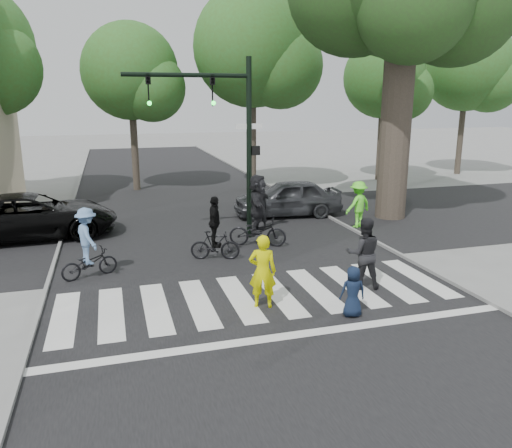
{
  "coord_description": "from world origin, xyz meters",
  "views": [
    {
      "loc": [
        -3.3,
        -9.91,
        4.7
      ],
      "look_at": [
        0.5,
        3.0,
        1.3
      ],
      "focal_mm": 35.0,
      "sensor_mm": 36.0,
      "label": 1
    }
  ],
  "objects_px": {
    "pedestrian_child": "(353,292)",
    "car_suv": "(32,216)",
    "cyclist_left": "(88,248)",
    "cyclist_mid": "(215,234)",
    "cyclist_right": "(258,215)",
    "car_grey": "(287,198)",
    "traffic_signal": "(224,124)",
    "pedestrian_woman": "(263,271)",
    "pedestrian_adult": "(363,253)"
  },
  "relations": [
    {
      "from": "traffic_signal",
      "to": "cyclist_right",
      "type": "height_order",
      "value": "traffic_signal"
    },
    {
      "from": "car_grey",
      "to": "traffic_signal",
      "type": "bearing_deg",
      "value": -44.58
    },
    {
      "from": "cyclist_mid",
      "to": "cyclist_right",
      "type": "relative_size",
      "value": 0.82
    },
    {
      "from": "pedestrian_woman",
      "to": "cyclist_mid",
      "type": "bearing_deg",
      "value": -65.81
    },
    {
      "from": "car_suv",
      "to": "cyclist_right",
      "type": "bearing_deg",
      "value": -117.73
    },
    {
      "from": "cyclist_mid",
      "to": "cyclist_right",
      "type": "distance_m",
      "value": 1.92
    },
    {
      "from": "pedestrian_woman",
      "to": "pedestrian_child",
      "type": "distance_m",
      "value": 2.06
    },
    {
      "from": "pedestrian_child",
      "to": "cyclist_right",
      "type": "bearing_deg",
      "value": -76.13
    },
    {
      "from": "pedestrian_woman",
      "to": "cyclist_left",
      "type": "height_order",
      "value": "cyclist_left"
    },
    {
      "from": "cyclist_right",
      "to": "pedestrian_woman",
      "type": "bearing_deg",
      "value": -105.26
    },
    {
      "from": "car_suv",
      "to": "cyclist_left",
      "type": "bearing_deg",
      "value": -161.34
    },
    {
      "from": "cyclist_right",
      "to": "cyclist_left",
      "type": "bearing_deg",
      "value": -163.23
    },
    {
      "from": "pedestrian_woman",
      "to": "pedestrian_adult",
      "type": "height_order",
      "value": "pedestrian_adult"
    },
    {
      "from": "cyclist_left",
      "to": "pedestrian_child",
      "type": "bearing_deg",
      "value": -36.85
    },
    {
      "from": "traffic_signal",
      "to": "car_suv",
      "type": "height_order",
      "value": "traffic_signal"
    },
    {
      "from": "traffic_signal",
      "to": "pedestrian_adult",
      "type": "relative_size",
      "value": 3.27
    },
    {
      "from": "traffic_signal",
      "to": "pedestrian_woman",
      "type": "bearing_deg",
      "value": -94.62
    },
    {
      "from": "pedestrian_woman",
      "to": "cyclist_right",
      "type": "height_order",
      "value": "cyclist_right"
    },
    {
      "from": "cyclist_left",
      "to": "cyclist_right",
      "type": "relative_size",
      "value": 0.81
    },
    {
      "from": "pedestrian_child",
      "to": "car_suv",
      "type": "xyz_separation_m",
      "value": [
        -7.61,
        8.91,
        0.2
      ]
    },
    {
      "from": "pedestrian_child",
      "to": "cyclist_right",
      "type": "height_order",
      "value": "cyclist_right"
    },
    {
      "from": "traffic_signal",
      "to": "car_suv",
      "type": "xyz_separation_m",
      "value": [
        -6.33,
        2.03,
        -3.12
      ]
    },
    {
      "from": "cyclist_left",
      "to": "car_suv",
      "type": "relative_size",
      "value": 0.34
    },
    {
      "from": "pedestrian_adult",
      "to": "car_grey",
      "type": "distance_m",
      "value": 8.16
    },
    {
      "from": "car_grey",
      "to": "cyclist_left",
      "type": "bearing_deg",
      "value": -49.45
    },
    {
      "from": "cyclist_mid",
      "to": "car_suv",
      "type": "distance_m",
      "value": 6.89
    },
    {
      "from": "pedestrian_child",
      "to": "cyclist_left",
      "type": "distance_m",
      "value": 7.06
    },
    {
      "from": "pedestrian_woman",
      "to": "pedestrian_child",
      "type": "xyz_separation_m",
      "value": [
        1.75,
        -1.05,
        -0.29
      ]
    },
    {
      "from": "pedestrian_adult",
      "to": "cyclist_left",
      "type": "height_order",
      "value": "cyclist_left"
    },
    {
      "from": "traffic_signal",
      "to": "cyclist_right",
      "type": "xyz_separation_m",
      "value": [
        0.82,
        -1.09,
        -2.85
      ]
    },
    {
      "from": "cyclist_right",
      "to": "pedestrian_adult",
      "type": "bearing_deg",
      "value": -70.81
    },
    {
      "from": "pedestrian_adult",
      "to": "car_suv",
      "type": "height_order",
      "value": "pedestrian_adult"
    },
    {
      "from": "cyclist_right",
      "to": "traffic_signal",
      "type": "bearing_deg",
      "value": 127.07
    },
    {
      "from": "traffic_signal",
      "to": "car_suv",
      "type": "distance_m",
      "value": 7.35
    },
    {
      "from": "car_suv",
      "to": "traffic_signal",
      "type": "bearing_deg",
      "value": -111.96
    },
    {
      "from": "pedestrian_adult",
      "to": "car_grey",
      "type": "relative_size",
      "value": 0.42
    },
    {
      "from": "cyclist_left",
      "to": "cyclist_mid",
      "type": "xyz_separation_m",
      "value": [
        3.56,
        0.57,
        -0.04
      ]
    },
    {
      "from": "pedestrian_woman",
      "to": "cyclist_left",
      "type": "relative_size",
      "value": 0.9
    },
    {
      "from": "traffic_signal",
      "to": "car_grey",
      "type": "bearing_deg",
      "value": 40.16
    },
    {
      "from": "pedestrian_woman",
      "to": "cyclist_right",
      "type": "distance_m",
      "value": 4.92
    },
    {
      "from": "car_suv",
      "to": "car_grey",
      "type": "bearing_deg",
      "value": -90.06
    },
    {
      "from": "traffic_signal",
      "to": "pedestrian_adult",
      "type": "xyz_separation_m",
      "value": [
        2.32,
        -5.39,
        -2.98
      ]
    },
    {
      "from": "car_suv",
      "to": "pedestrian_adult",
      "type": "bearing_deg",
      "value": -134.8
    },
    {
      "from": "pedestrian_adult",
      "to": "cyclist_left",
      "type": "relative_size",
      "value": 0.96
    },
    {
      "from": "cyclist_left",
      "to": "pedestrian_adult",
      "type": "bearing_deg",
      "value": -22.32
    },
    {
      "from": "pedestrian_adult",
      "to": "cyclist_mid",
      "type": "xyz_separation_m",
      "value": [
        -3.12,
        3.31,
        -0.13
      ]
    },
    {
      "from": "pedestrian_child",
      "to": "car_grey",
      "type": "relative_size",
      "value": 0.26
    },
    {
      "from": "cyclist_right",
      "to": "car_grey",
      "type": "height_order",
      "value": "cyclist_right"
    },
    {
      "from": "pedestrian_adult",
      "to": "car_grey",
      "type": "xyz_separation_m",
      "value": [
        0.9,
        8.11,
        -0.17
      ]
    },
    {
      "from": "pedestrian_woman",
      "to": "car_suv",
      "type": "relative_size",
      "value": 0.31
    }
  ]
}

